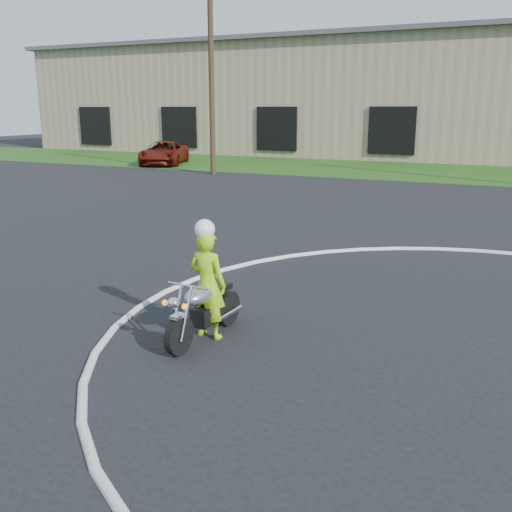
% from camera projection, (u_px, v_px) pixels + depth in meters
% --- Properties ---
extents(ground, '(120.00, 120.00, 0.00)m').
position_uv_depth(ground, '(501.00, 460.00, 5.65)').
color(ground, black).
rests_on(ground, ground).
extents(primary_motorcycle, '(0.66, 1.88, 0.99)m').
position_uv_depth(primary_motorcycle, '(204.00, 309.00, 8.48)').
color(primary_motorcycle, black).
rests_on(primary_motorcycle, ground).
extents(rider_primary_grp, '(0.63, 0.44, 1.83)m').
position_uv_depth(rider_primary_grp, '(207.00, 281.00, 8.50)').
color(rider_primary_grp, '#9BD816').
rests_on(rider_primary_grp, ground).
extents(pickup_grp, '(4.05, 5.59, 1.41)m').
position_uv_depth(pickup_grp, '(164.00, 153.00, 35.17)').
color(pickup_grp, '#62140B').
rests_on(pickup_grp, ground).
extents(warehouse, '(41.00, 17.00, 8.30)m').
position_uv_depth(warehouse, '(293.00, 99.00, 47.05)').
color(warehouse, tan).
rests_on(warehouse, ground).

